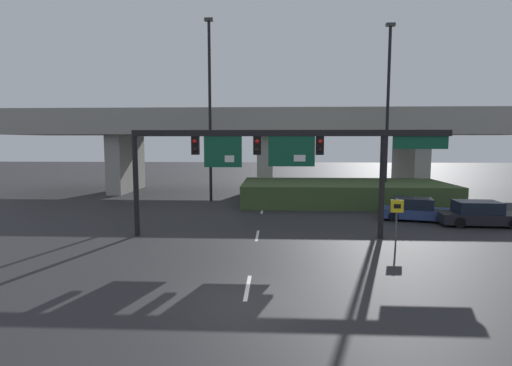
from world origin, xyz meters
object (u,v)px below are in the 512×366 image
signal_gantry (278,150)px  highway_light_pole_near (210,107)px  speed_limit_sign (397,215)px  parked_sedan_mid_right (479,214)px  parked_sedan_near_right (415,210)px  highway_light_pole_far (388,110)px

signal_gantry → highway_light_pole_near: (-5.50, 12.31, 3.22)m
speed_limit_sign → highway_light_pole_near: highway_light_pole_near is taller
speed_limit_sign → highway_light_pole_near: size_ratio=0.16×
parked_sedan_mid_right → parked_sedan_near_right: bearing=158.5°
speed_limit_sign → highway_light_pole_near: (-11.15, 13.89, 6.27)m
highway_light_pole_near → highway_light_pole_far: highway_light_pole_near is taller
highway_light_pole_far → speed_limit_sign: bearing=-103.0°
parked_sedan_near_right → speed_limit_sign: bearing=-102.0°
signal_gantry → parked_sedan_near_right: signal_gantry is taller
speed_limit_sign → parked_sedan_mid_right: 8.14m
speed_limit_sign → parked_sedan_near_right: speed_limit_sign is taller
highway_light_pole_far → parked_sedan_mid_right: size_ratio=2.93×
highway_light_pole_near → parked_sedan_near_right: (14.25, -7.37, -7.12)m
signal_gantry → parked_sedan_mid_right: 13.08m
speed_limit_sign → highway_light_pole_far: (3.13, 13.61, 5.94)m
highway_light_pole_near → highway_light_pole_far: size_ratio=1.05×
highway_light_pole_near → parked_sedan_mid_right: highway_light_pole_near is taller
speed_limit_sign → parked_sedan_near_right: bearing=64.6°
highway_light_pole_near → parked_sedan_near_right: size_ratio=3.14×
highway_light_pole_near → parked_sedan_mid_right: bearing=-26.9°
highway_light_pole_near → highway_light_pole_far: bearing=-1.1°
signal_gantry → speed_limit_sign: 6.61m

